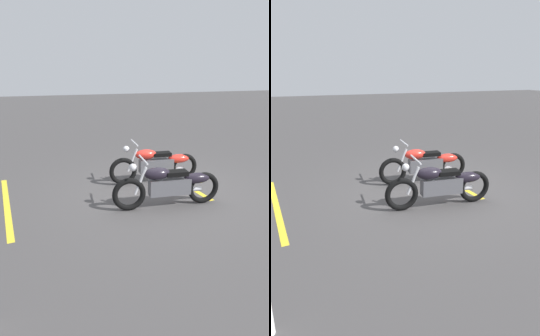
% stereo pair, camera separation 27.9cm
% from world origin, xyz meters
% --- Properties ---
extents(ground_plane, '(60.00, 60.00, 0.00)m').
position_xyz_m(ground_plane, '(0.00, 0.00, 0.00)').
color(ground_plane, '#474444').
extents(motorcycle_bright_foreground, '(2.23, 0.62, 1.04)m').
position_xyz_m(motorcycle_bright_foreground, '(-0.05, -0.70, 0.46)').
color(motorcycle_bright_foreground, black).
rests_on(motorcycle_bright_foreground, ground).
extents(motorcycle_dark_foreground, '(2.23, 0.62, 1.04)m').
position_xyz_m(motorcycle_dark_foreground, '(0.24, 0.71, 0.46)').
color(motorcycle_dark_foreground, black).
rests_on(motorcycle_dark_foreground, ground).
extents(parking_stripe_near, '(0.44, 3.20, 0.01)m').
position_xyz_m(parking_stripe_near, '(-0.58, -0.83, 0.00)').
color(parking_stripe_near, yellow).
rests_on(parking_stripe_near, ground).
extents(parking_stripe_mid, '(0.44, 3.20, 0.01)m').
position_xyz_m(parking_stripe_mid, '(3.39, -0.41, 0.00)').
color(parking_stripe_mid, yellow).
rests_on(parking_stripe_mid, ground).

